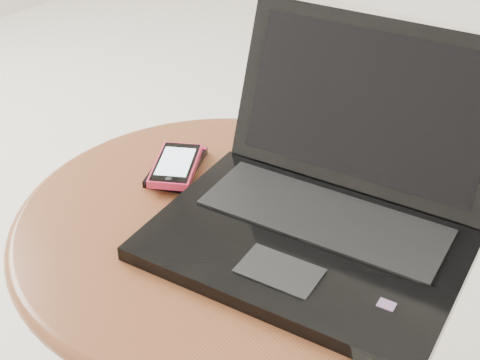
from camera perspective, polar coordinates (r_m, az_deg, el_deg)
The scene contains 4 objects.
table at distance 0.99m, azimuth -1.29°, elevation -7.79°, with size 0.59×0.59×0.47m.
laptop at distance 0.88m, azimuth 7.13°, elevation -1.93°, with size 0.42×0.39×0.25m.
phone_black at distance 1.02m, azimuth -5.42°, elevation 1.14°, with size 0.10×0.13×0.01m.
phone_pink at distance 1.01m, azimuth -5.48°, elevation 1.26°, with size 0.11×0.13×0.01m.
Camera 1 is at (0.49, -0.69, 1.02)m, focal length 50.25 mm.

